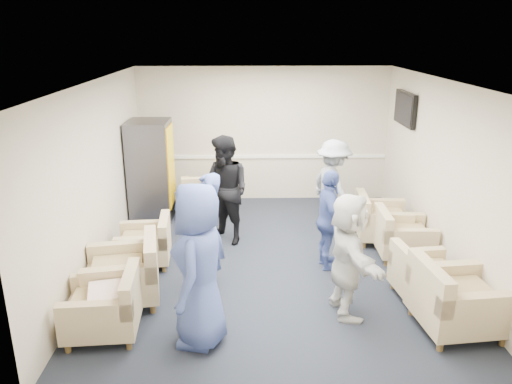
{
  "coord_description": "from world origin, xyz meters",
  "views": [
    {
      "loc": [
        -0.39,
        -6.91,
        3.37
      ],
      "look_at": [
        -0.22,
        0.2,
        1.05
      ],
      "focal_mm": 35.0,
      "sensor_mm": 36.0,
      "label": 1
    }
  ],
  "objects_px": {
    "armchair_left_far": "(147,245)",
    "person_front_left": "(199,266)",
    "armchair_right_near": "(453,302)",
    "person_front_right": "(348,255)",
    "armchair_right_midnear": "(423,277)",
    "person_mid_left": "(209,232)",
    "armchair_right_midfar": "(400,237)",
    "vending_machine": "(151,171)",
    "person_back_left": "(226,191)",
    "armchair_left_mid": "(127,275)",
    "person_back_right": "(333,187)",
    "armchair_left_near": "(107,308)",
    "person_mid_right": "(329,220)",
    "armchair_corner": "(205,196)",
    "armchair_right_far": "(379,221)"
  },
  "relations": [
    {
      "from": "armchair_left_far",
      "to": "person_front_left",
      "type": "xyz_separation_m",
      "value": [
        0.96,
        -1.99,
        0.63
      ]
    },
    {
      "from": "armchair_right_near",
      "to": "person_front_right",
      "type": "bearing_deg",
      "value": 64.81
    },
    {
      "from": "armchair_right_midnear",
      "to": "person_mid_left",
      "type": "height_order",
      "value": "person_mid_left"
    },
    {
      "from": "armchair_right_midfar",
      "to": "person_front_left",
      "type": "bearing_deg",
      "value": 128.68
    },
    {
      "from": "person_mid_left",
      "to": "vending_machine",
      "type": "bearing_deg",
      "value": -171.18
    },
    {
      "from": "person_back_left",
      "to": "person_mid_left",
      "type": "bearing_deg",
      "value": -51.76
    },
    {
      "from": "armchair_left_far",
      "to": "armchair_right_midnear",
      "type": "relative_size",
      "value": 0.97
    },
    {
      "from": "armchair_left_mid",
      "to": "person_front_right",
      "type": "bearing_deg",
      "value": 72.58
    },
    {
      "from": "person_front_right",
      "to": "person_front_left",
      "type": "bearing_deg",
      "value": 102.48
    },
    {
      "from": "person_front_left",
      "to": "person_back_right",
      "type": "relative_size",
      "value": 1.15
    },
    {
      "from": "armchair_left_mid",
      "to": "armchair_right_midnear",
      "type": "xyz_separation_m",
      "value": [
        3.83,
        -0.05,
        -0.06
      ]
    },
    {
      "from": "armchair_right_midfar",
      "to": "person_front_right",
      "type": "height_order",
      "value": "person_front_right"
    },
    {
      "from": "armchair_left_far",
      "to": "person_back_right",
      "type": "bearing_deg",
      "value": 107.15
    },
    {
      "from": "person_mid_left",
      "to": "person_back_left",
      "type": "distance_m",
      "value": 1.53
    },
    {
      "from": "armchair_left_near",
      "to": "armchair_right_midnear",
      "type": "relative_size",
      "value": 1.02
    },
    {
      "from": "armchair_right_near",
      "to": "armchair_right_midnear",
      "type": "relative_size",
      "value": 1.18
    },
    {
      "from": "armchair_right_midnear",
      "to": "person_front_left",
      "type": "distance_m",
      "value": 3.0
    },
    {
      "from": "armchair_left_near",
      "to": "armchair_right_midfar",
      "type": "height_order",
      "value": "armchair_left_near"
    },
    {
      "from": "armchair_left_near",
      "to": "person_front_right",
      "type": "relative_size",
      "value": 0.55
    },
    {
      "from": "person_back_left",
      "to": "armchair_right_midnear",
      "type": "bearing_deg",
      "value": 8.32
    },
    {
      "from": "armchair_left_far",
      "to": "armchair_right_midnear",
      "type": "height_order",
      "value": "armchair_right_midnear"
    },
    {
      "from": "armchair_right_midfar",
      "to": "person_mid_right",
      "type": "relative_size",
      "value": 0.56
    },
    {
      "from": "armchair_left_mid",
      "to": "person_front_left",
      "type": "xyz_separation_m",
      "value": [
        1.02,
        -0.91,
        0.57
      ]
    },
    {
      "from": "armchair_corner",
      "to": "person_front_right",
      "type": "xyz_separation_m",
      "value": [
        2.01,
        -3.58,
        0.44
      ]
    },
    {
      "from": "armchair_right_midfar",
      "to": "person_back_right",
      "type": "xyz_separation_m",
      "value": [
        -0.88,
        1.03,
        0.5
      ]
    },
    {
      "from": "armchair_left_mid",
      "to": "armchair_right_far",
      "type": "bearing_deg",
      "value": 106.54
    },
    {
      "from": "armchair_left_mid",
      "to": "armchair_right_near",
      "type": "bearing_deg",
      "value": 69.0
    },
    {
      "from": "vending_machine",
      "to": "armchair_left_near",
      "type": "bearing_deg",
      "value": -88.25
    },
    {
      "from": "armchair_left_far",
      "to": "person_back_right",
      "type": "xyz_separation_m",
      "value": [
        2.98,
        1.18,
        0.51
      ]
    },
    {
      "from": "armchair_left_far",
      "to": "armchair_right_midfar",
      "type": "relative_size",
      "value": 0.99
    },
    {
      "from": "armchair_right_near",
      "to": "armchair_right_midnear",
      "type": "height_order",
      "value": "armchair_right_near"
    },
    {
      "from": "armchair_corner",
      "to": "person_back_right",
      "type": "distance_m",
      "value": 2.51
    },
    {
      "from": "vending_machine",
      "to": "person_front_left",
      "type": "distance_m",
      "value": 4.1
    },
    {
      "from": "person_front_left",
      "to": "person_mid_right",
      "type": "height_order",
      "value": "person_front_left"
    },
    {
      "from": "vending_machine",
      "to": "person_front_right",
      "type": "distance_m",
      "value": 4.48
    },
    {
      "from": "person_back_right",
      "to": "person_front_right",
      "type": "distance_m",
      "value": 2.64
    },
    {
      "from": "armchair_right_near",
      "to": "person_mid_right",
      "type": "relative_size",
      "value": 0.67
    },
    {
      "from": "armchair_right_midfar",
      "to": "vending_machine",
      "type": "height_order",
      "value": "vending_machine"
    },
    {
      "from": "armchair_right_far",
      "to": "vending_machine",
      "type": "relative_size",
      "value": 0.49
    },
    {
      "from": "person_front_right",
      "to": "armchair_left_far",
      "type": "bearing_deg",
      "value": 57.08
    },
    {
      "from": "armchair_corner",
      "to": "armchair_right_midnear",
      "type": "bearing_deg",
      "value": 126.27
    },
    {
      "from": "armchair_corner",
      "to": "vending_machine",
      "type": "bearing_deg",
      "value": 5.6
    },
    {
      "from": "armchair_right_midfar",
      "to": "person_back_left",
      "type": "xyz_separation_m",
      "value": [
        -2.7,
        0.65,
        0.57
      ]
    },
    {
      "from": "armchair_right_midnear",
      "to": "person_mid_left",
      "type": "distance_m",
      "value": 2.86
    },
    {
      "from": "armchair_right_midfar",
      "to": "person_back_right",
      "type": "bearing_deg",
      "value": 42.83
    },
    {
      "from": "person_back_left",
      "to": "person_mid_right",
      "type": "xyz_separation_m",
      "value": [
        1.52,
        -0.99,
        -0.14
      ]
    },
    {
      "from": "person_front_right",
      "to": "armchair_left_near",
      "type": "bearing_deg",
      "value": 92.83
    },
    {
      "from": "armchair_right_far",
      "to": "person_mid_right",
      "type": "relative_size",
      "value": 0.6
    },
    {
      "from": "armchair_left_near",
      "to": "armchair_right_far",
      "type": "distance_m",
      "value": 4.63
    },
    {
      "from": "person_back_right",
      "to": "armchair_right_midnear",
      "type": "bearing_deg",
      "value": 175.57
    }
  ]
}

